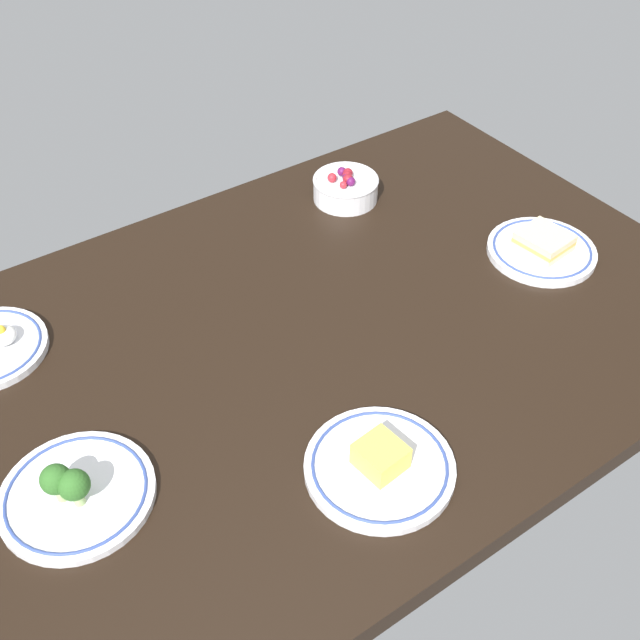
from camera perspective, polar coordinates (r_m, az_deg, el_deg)
dining_table at (r=130.10cm, az=0.00°, el=-1.30°), size 137.45×91.30×4.00cm
plate_broccoli at (r=110.54cm, az=-17.67°, el=-12.05°), size 21.08×21.08×7.46cm
bowl_berries at (r=157.74cm, az=1.91°, el=9.79°), size 13.31×13.31×6.57cm
plate_cheese at (r=108.91cm, az=4.44°, el=-10.65°), size 21.15×21.15×5.20cm
plate_sandwich at (r=149.24cm, az=16.11°, el=5.12°), size 20.06×20.06×4.52cm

